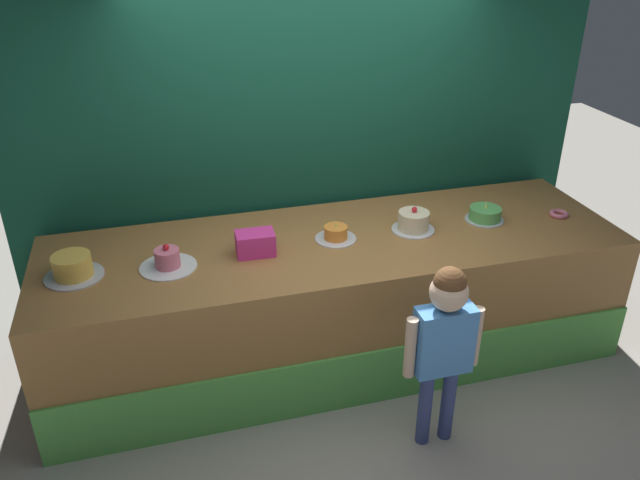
{
  "coord_description": "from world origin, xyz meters",
  "views": [
    {
      "loc": [
        -1.12,
        -3.04,
        2.91
      ],
      "look_at": [
        -0.18,
        0.36,
        1.07
      ],
      "focal_mm": 35.58,
      "sensor_mm": 36.0,
      "label": 1
    }
  ],
  "objects": [
    {
      "name": "pink_box",
      "position": [
        -0.56,
        0.55,
        1.01
      ],
      "size": [
        0.25,
        0.17,
        0.15
      ],
      "primitive_type": "cube",
      "rotation": [
        0.0,
        0.0,
        -0.04
      ],
      "color": "#E93698",
      "rests_on": "stage_platform"
    },
    {
      "name": "cake_left",
      "position": [
        -1.12,
        0.51,
        0.98
      ],
      "size": [
        0.36,
        0.36,
        0.16
      ],
      "color": "white",
      "rests_on": "stage_platform"
    },
    {
      "name": "stage_platform",
      "position": [
        0.0,
        0.59,
        0.46
      ],
      "size": [
        3.95,
        1.21,
        0.93
      ],
      "color": "#9E6B38",
      "rests_on": "ground_plane"
    },
    {
      "name": "cake_far_right",
      "position": [
        1.12,
        0.6,
        0.98
      ],
      "size": [
        0.28,
        0.28,
        0.15
      ],
      "color": "silver",
      "rests_on": "stage_platform"
    },
    {
      "name": "ground_plane",
      "position": [
        0.0,
        0.0,
        0.0
      ],
      "size": [
        12.0,
        12.0,
        0.0
      ],
      "primitive_type": "plane",
      "color": "gray"
    },
    {
      "name": "curtain_backdrop",
      "position": [
        0.0,
        1.29,
        1.35
      ],
      "size": [
        4.33,
        0.08,
        2.7
      ],
      "primitive_type": "cube",
      "color": "#144C38",
      "rests_on": "ground_plane"
    },
    {
      "name": "cake_center",
      "position": [
        0.0,
        0.6,
        0.97
      ],
      "size": [
        0.28,
        0.28,
        0.14
      ],
      "color": "silver",
      "rests_on": "stage_platform"
    },
    {
      "name": "donut",
      "position": [
        1.68,
        0.52,
        0.95
      ],
      "size": [
        0.14,
        0.14,
        0.03
      ],
      "primitive_type": "torus",
      "color": "pink",
      "rests_on": "stage_platform"
    },
    {
      "name": "child_figure",
      "position": [
        0.34,
        -0.41,
        0.79
      ],
      "size": [
        0.47,
        0.22,
        1.22
      ],
      "color": "#3F4C8C",
      "rests_on": "ground_plane"
    },
    {
      "name": "cake_far_left",
      "position": [
        -1.68,
        0.55,
        1.0
      ],
      "size": [
        0.35,
        0.35,
        0.15
      ],
      "color": "silver",
      "rests_on": "stage_platform"
    },
    {
      "name": "cake_right",
      "position": [
        0.56,
        0.59,
        1.0
      ],
      "size": [
        0.3,
        0.3,
        0.18
      ],
      "color": "silver",
      "rests_on": "stage_platform"
    }
  ]
}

